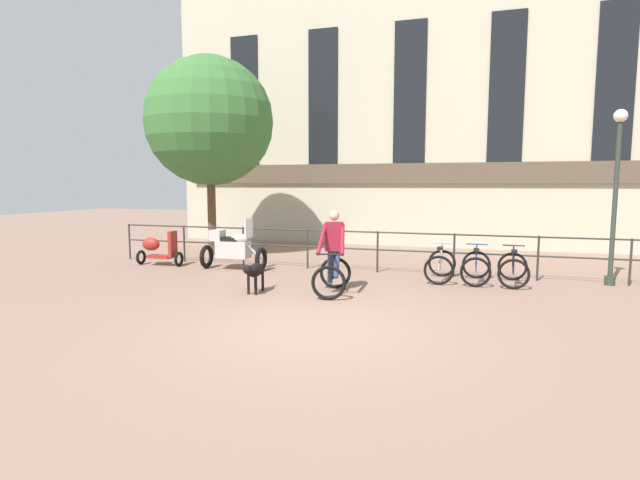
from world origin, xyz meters
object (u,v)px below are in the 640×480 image
cyclist_with_bike (333,256)px  parked_motorcycle (233,248)px  parked_bicycle_near_lamp (440,265)px  parked_scooter (158,249)px  dog (254,271)px  street_lamp (616,187)px  parked_bicycle_mid_right (513,269)px  parked_bicycle_mid_left (476,267)px

cyclist_with_bike → parked_motorcycle: 3.78m
parked_bicycle_near_lamp → parked_scooter: parked_scooter is taller
dog → parked_scooter: size_ratio=0.76×
dog → street_lamp: street_lamp is taller
parked_bicycle_near_lamp → parked_bicycle_mid_right: same height
parked_motorcycle → parked_scooter: (-2.28, -0.01, -0.10)m
parked_motorcycle → parked_bicycle_mid_right: (6.87, 0.09, -0.20)m
parked_bicycle_mid_right → street_lamp: bearing=-161.1°
parked_motorcycle → parked_bicycle_mid_left: 6.08m
parked_bicycle_mid_right → cyclist_with_bike: bearing=30.9°
parked_motorcycle → parked_scooter: bearing=89.4°
parked_bicycle_mid_left → street_lamp: (2.84, 0.62, 1.80)m
dog → parked_motorcycle: (-1.75, 2.43, 0.10)m
parked_motorcycle → parked_scooter: size_ratio=1.32×
parked_bicycle_mid_left → street_lamp: street_lamp is taller
parked_bicycle_mid_right → street_lamp: street_lamp is taller
street_lamp → parked_bicycle_near_lamp: bearing=-170.3°
dog → parked_bicycle_mid_left: 5.01m
parked_bicycle_mid_right → parked_motorcycle: bearing=2.9°
dog → parked_bicycle_near_lamp: bearing=34.0°
parked_bicycle_near_lamp → parked_bicycle_mid_left: size_ratio=0.99×
cyclist_with_bike → parked_bicycle_mid_right: bearing=19.7°
cyclist_with_bike → parked_scooter: (-5.55, 1.87, -0.30)m
parked_motorcycle → parked_bicycle_mid_right: bearing=-90.1°
parked_bicycle_mid_right → parked_scooter: (-9.14, -0.11, 0.10)m
cyclist_with_bike → parked_motorcycle: bearing=141.0°
parked_bicycle_mid_left → parked_bicycle_mid_right: (0.79, 0.00, -0.00)m
parked_motorcycle → street_lamp: 9.09m
dog → parked_bicycle_mid_right: bearing=24.8°
parked_bicycle_mid_left → cyclist_with_bike: bearing=35.7°
parked_scooter → parked_bicycle_near_lamp: bearing=-90.4°
parked_motorcycle → parked_bicycle_near_lamp: parked_motorcycle is taller
parked_scooter → street_lamp: size_ratio=0.34×
parked_motorcycle → street_lamp: street_lamp is taller
parked_bicycle_mid_left → parked_scooter: 8.36m
parked_bicycle_mid_right → parked_scooter: 9.14m
parked_bicycle_mid_right → street_lamp: 2.80m
cyclist_with_bike → parked_bicycle_mid_left: 3.46m
parked_bicycle_near_lamp → street_lamp: street_lamp is taller
street_lamp → parked_motorcycle: bearing=-175.4°
parked_motorcycle → cyclist_with_bike: bearing=-120.8°
parked_motorcycle → dog: bearing=-145.0°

